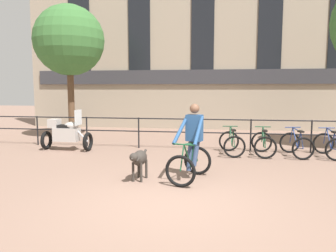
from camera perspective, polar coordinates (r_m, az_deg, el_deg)
ground_plane at (r=6.06m, az=0.51°, el=-13.13°), size 60.00×60.00×0.00m
canal_railing at (r=10.96m, az=4.43°, el=-0.43°), size 15.05×0.05×1.05m
building_facade at (r=16.82m, az=6.10°, el=14.65°), size 18.00×0.72×8.86m
cyclist_with_bike at (r=7.37m, az=4.15°, el=-3.44°), size 0.96×1.31×1.70m
dog at (r=7.32m, az=-5.07°, el=-5.72°), size 0.35×0.93×0.68m
parked_motorcycle at (r=11.31m, az=-17.30°, el=-1.24°), size 1.64×0.70×1.35m
parked_bicycle_near_lamp at (r=10.34m, az=11.02°, el=-2.92°), size 0.79×1.18×0.86m
parked_bicycle_mid_left at (r=10.42m, az=16.28°, el=-2.99°), size 0.69×1.12×0.86m
parked_bicycle_mid_right at (r=10.59m, az=21.44°, el=-3.03°), size 0.82×1.20×0.86m
parked_bicycle_far_end at (r=10.84m, az=26.38°, el=-3.05°), size 0.70×1.14×0.86m
tree_canalside_left at (r=14.09m, az=-16.83°, el=14.00°), size 2.80×2.80×5.35m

